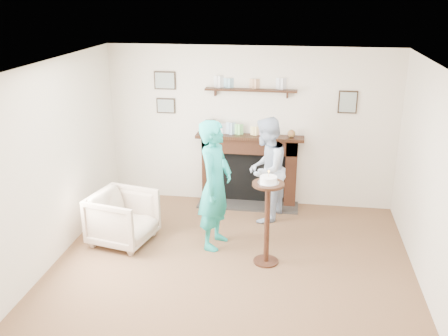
{
  "coord_description": "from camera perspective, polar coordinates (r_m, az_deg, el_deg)",
  "views": [
    {
      "loc": [
        0.73,
        -5.04,
        3.29
      ],
      "look_at": [
        -0.18,
        0.9,
        1.13
      ],
      "focal_mm": 40.0,
      "sensor_mm": 36.0,
      "label": 1
    }
  ],
  "objects": [
    {
      "name": "room_shell",
      "position": [
        6.01,
        1.34,
        3.69
      ],
      "size": [
        4.54,
        5.02,
        2.52
      ],
      "color": "beige",
      "rests_on": "ground"
    },
    {
      "name": "ground",
      "position": [
        6.06,
        0.37,
        -13.09
      ],
      "size": [
        5.0,
        5.0,
        0.0
      ],
      "primitive_type": "plane",
      "color": "brown",
      "rests_on": "ground"
    },
    {
      "name": "armchair",
      "position": [
        7.1,
        -11.28,
        -8.22
      ],
      "size": [
        0.93,
        0.91,
        0.72
      ],
      "primitive_type": "imported",
      "rotation": [
        0.0,
        0.0,
        1.36
      ],
      "color": "tan",
      "rests_on": "ground"
    },
    {
      "name": "man",
      "position": [
        7.65,
        4.64,
        -5.75
      ],
      "size": [
        0.77,
        0.89,
        1.57
      ],
      "primitive_type": "imported",
      "rotation": [
        0.0,
        0.0,
        -1.83
      ],
      "color": "silver",
      "rests_on": "ground"
    },
    {
      "name": "woman",
      "position": [
        6.9,
        -0.98,
        -8.69
      ],
      "size": [
        0.54,
        0.71,
        1.74
      ],
      "primitive_type": "imported",
      "rotation": [
        0.0,
        0.0,
        1.37
      ],
      "color": "teal",
      "rests_on": "ground"
    },
    {
      "name": "pedestal_table",
      "position": [
        6.16,
        5.0,
        -4.48
      ],
      "size": [
        0.39,
        0.39,
        1.25
      ],
      "color": "black",
      "rests_on": "ground"
    }
  ]
}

